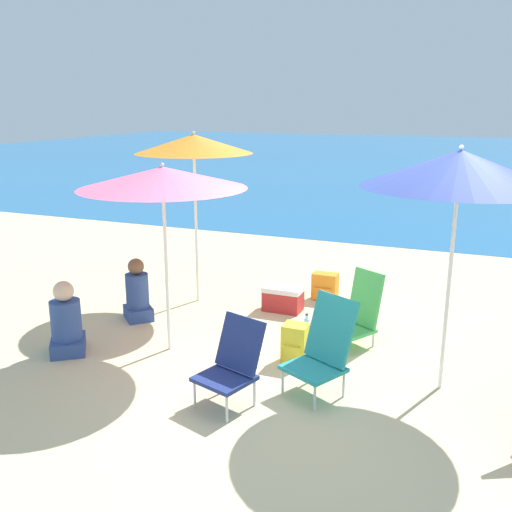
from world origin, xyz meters
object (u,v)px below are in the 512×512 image
backpack_orange (325,287)px  cooler_box (283,298)px  backpack_yellow (295,344)px  beach_umbrella_pink (163,178)px  beach_umbrella_navy (459,169)px  beach_umbrella_orange (194,144)px  person_seated_near (137,294)px  beach_chair_green (359,312)px  person_seated_far (66,324)px  beach_chair_navy (233,361)px  water_bottle (307,324)px  beach_chair_teal (323,346)px

backpack_orange → cooler_box: bearing=-121.9°
backpack_yellow → beach_umbrella_pink: bearing=-170.9°
beach_umbrella_navy → beach_umbrella_orange: beach_umbrella_orange is taller
person_seated_near → cooler_box: person_seated_near is taller
beach_umbrella_pink → backpack_orange: bearing=63.2°
beach_umbrella_navy → cooler_box: (-2.10, 1.42, -1.91)m
beach_chair_green → backpack_yellow: bearing=-94.3°
person_seated_far → backpack_orange: 3.47m
backpack_yellow → backpack_orange: 2.04m
person_seated_far → backpack_orange: bearing=15.5°
beach_chair_navy → person_seated_far: bearing=-170.6°
person_seated_far → cooler_box: person_seated_far is taller
person_seated_far → beach_umbrella_navy: bearing=-26.5°
beach_chair_navy → person_seated_far: 2.13m
water_bottle → cooler_box: cooler_box is taller
backpack_yellow → beach_umbrella_orange: bearing=144.4°
cooler_box → beach_umbrella_pink: bearing=-114.7°
beach_umbrella_pink → beach_chair_navy: beach_umbrella_pink is taller
beach_umbrella_navy → beach_chair_teal: beach_umbrella_navy is taller
beach_chair_navy → beach_umbrella_navy: bearing=47.7°
beach_umbrella_orange → beach_umbrella_pink: bearing=-73.2°
beach_umbrella_pink → person_seated_far: (-0.98, -0.49, -1.56)m
water_bottle → beach_chair_green: bearing=-13.0°
backpack_yellow → cooler_box: bearing=114.4°
beach_chair_teal → person_seated_far: beach_chair_teal is taller
person_seated_far → beach_umbrella_pink: bearing=-10.1°
beach_umbrella_pink → person_seated_near: bearing=142.2°
beach_umbrella_orange → water_bottle: 2.70m
beach_umbrella_pink → beach_chair_green: 2.60m
person_seated_near → person_seated_far: person_seated_far is taller
beach_chair_green → beach_chair_navy: bearing=-83.0°
backpack_orange → water_bottle: 1.17m
beach_chair_navy → beach_chair_green: (0.75, 1.74, -0.04)m
beach_umbrella_navy → water_bottle: (-1.61, 0.89, -2.00)m
beach_umbrella_pink → person_seated_near: size_ratio=2.60×
water_bottle → cooler_box: bearing=132.6°
beach_chair_teal → person_seated_near: size_ratio=1.15×
beach_umbrella_orange → beach_chair_teal: beach_umbrella_orange is taller
beach_chair_navy → beach_chair_green: size_ratio=0.93×
beach_umbrella_orange → person_seated_far: beach_umbrella_orange is taller
beach_umbrella_orange → person_seated_near: beach_umbrella_orange is taller
backpack_yellow → beach_chair_green: bearing=55.2°
beach_umbrella_navy → beach_umbrella_pink: bearing=-175.9°
beach_umbrella_orange → beach_chair_green: beach_umbrella_orange is taller
backpack_orange → cooler_box: (-0.39, -0.63, -0.02)m
beach_umbrella_navy → beach_umbrella_pink: beach_umbrella_navy is taller
beach_umbrella_navy → beach_chair_navy: (-1.71, -1.00, -1.67)m
person_seated_near → cooler_box: (1.58, 0.98, -0.16)m
beach_chair_green → backpack_orange: beach_chair_green is taller
backpack_orange → backpack_yellow: bearing=-83.1°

